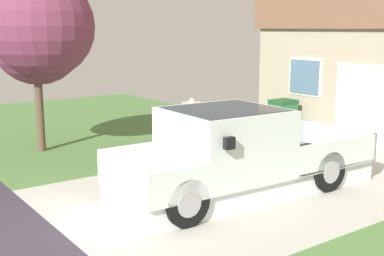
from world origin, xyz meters
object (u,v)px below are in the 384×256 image
Objects in this scene: handbag at (182,170)px; wheeled_trash_bin at (283,116)px; pickup_truck at (229,157)px; front_yard_tree at (40,32)px; person_with_hat at (192,131)px.

wheeled_trash_bin is (-1.72, 4.86, 0.46)m from handbag.
pickup_truck is at bearing -55.51° from wheeled_trash_bin.
person_with_hat is at bearing 24.30° from front_yard_tree.
pickup_truck is 1.77m from handbag.
front_yard_tree is at bearing -157.48° from handbag.
pickup_truck is 3.19× the size of person_with_hat.
pickup_truck is 13.23× the size of handbag.
person_with_hat is 0.87m from handbag.
handbag is at bearing 22.52° from front_yard_tree.
person_with_hat is 5.03m from wheeled_trash_bin.
person_with_hat is 4.84m from front_yard_tree.
handbag is at bearing 0.23° from pickup_truck.
front_yard_tree is 4.24× the size of wheeled_trash_bin.
person_with_hat reaches higher than wheeled_trash_bin.
pickup_truck reaches higher than handbag.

